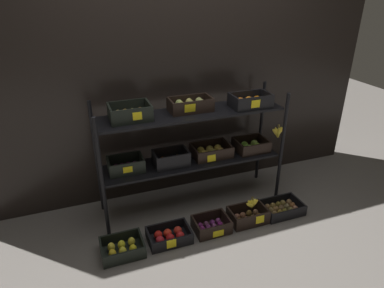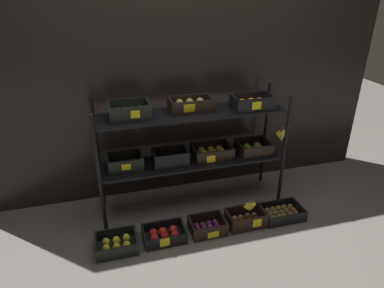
% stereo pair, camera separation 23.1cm
% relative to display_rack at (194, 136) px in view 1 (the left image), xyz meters
% --- Properties ---
extents(ground_plane, '(10.00, 10.00, 0.00)m').
position_rel_display_rack_xyz_m(ground_plane, '(-0.02, -0.00, -0.71)').
color(ground_plane, '#605B56').
extents(storefront_wall, '(4.07, 0.12, 2.33)m').
position_rel_display_rack_xyz_m(storefront_wall, '(-0.02, 0.39, 0.45)').
color(storefront_wall, black).
rests_on(storefront_wall, ground_plane).
extents(display_rack, '(1.80, 0.43, 1.09)m').
position_rel_display_rack_xyz_m(display_rack, '(0.00, 0.00, 0.00)').
color(display_rack, black).
rests_on(display_rack, ground_plane).
extents(crate_ground_lemon, '(0.34, 0.26, 0.11)m').
position_rel_display_rack_xyz_m(crate_ground_lemon, '(-0.79, -0.46, -0.67)').
color(crate_ground_lemon, black).
rests_on(crate_ground_lemon, ground_plane).
extents(crate_ground_apple_red, '(0.36, 0.25, 0.10)m').
position_rel_display_rack_xyz_m(crate_ground_apple_red, '(-0.39, -0.45, -0.67)').
color(crate_ground_apple_red, black).
rests_on(crate_ground_apple_red, ground_plane).
extents(crate_ground_plum, '(0.31, 0.24, 0.12)m').
position_rel_display_rack_xyz_m(crate_ground_plum, '(-0.01, -0.45, -0.67)').
color(crate_ground_plum, black).
rests_on(crate_ground_plum, ground_plane).
extents(crate_ground_kiwi, '(0.34, 0.23, 0.13)m').
position_rel_display_rack_xyz_m(crate_ground_kiwi, '(0.35, -0.45, -0.66)').
color(crate_ground_kiwi, black).
rests_on(crate_ground_kiwi, ground_plane).
extents(crate_ground_rightmost_kiwi, '(0.38, 0.26, 0.10)m').
position_rel_display_rack_xyz_m(crate_ground_rightmost_kiwi, '(0.71, -0.44, -0.67)').
color(crate_ground_rightmost_kiwi, black).
rests_on(crate_ground_rightmost_kiwi, ground_plane).
extents(banana_bunch_loose, '(0.14, 0.05, 0.12)m').
position_rel_display_rack_xyz_m(banana_bunch_loose, '(0.38, -0.45, -0.53)').
color(banana_bunch_loose, brown).
rests_on(banana_bunch_loose, crate_ground_kiwi).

